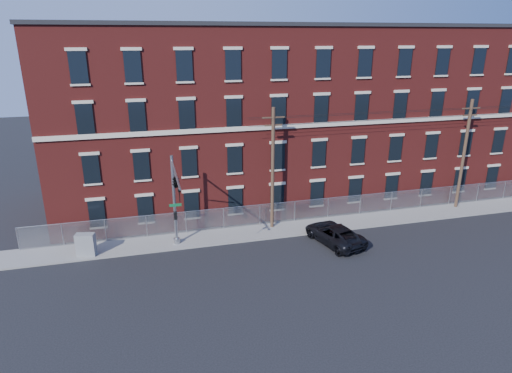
{
  "coord_description": "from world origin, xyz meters",
  "views": [
    {
      "loc": [
        -7.82,
        -26.6,
        15.25
      ],
      "look_at": [
        0.19,
        4.0,
        4.37
      ],
      "focal_mm": 30.69,
      "sensor_mm": 36.0,
      "label": 1
    }
  ],
  "objects_px": {
    "utility_pole_near": "(273,167)",
    "traffic_signal_mast": "(175,188)",
    "utility_cabinet": "(86,245)",
    "pickup_truck": "(334,234)"
  },
  "relations": [
    {
      "from": "utility_pole_near",
      "to": "utility_cabinet",
      "type": "xyz_separation_m",
      "value": [
        -14.53,
        -1.4,
        -4.38
      ]
    },
    {
      "from": "traffic_signal_mast",
      "to": "utility_cabinet",
      "type": "distance_m",
      "value": 8.14
    },
    {
      "from": "traffic_signal_mast",
      "to": "utility_cabinet",
      "type": "bearing_deg",
      "value": 162.82
    },
    {
      "from": "traffic_signal_mast",
      "to": "pickup_truck",
      "type": "relative_size",
      "value": 1.29
    },
    {
      "from": "traffic_signal_mast",
      "to": "utility_cabinet",
      "type": "xyz_separation_m",
      "value": [
        -6.53,
        2.02,
        -4.43
      ]
    },
    {
      "from": "utility_pole_near",
      "to": "utility_cabinet",
      "type": "relative_size",
      "value": 5.99
    },
    {
      "from": "utility_pole_near",
      "to": "traffic_signal_mast",
      "type": "bearing_deg",
      "value": -156.86
    },
    {
      "from": "pickup_truck",
      "to": "traffic_signal_mast",
      "type": "bearing_deg",
      "value": -16.64
    },
    {
      "from": "traffic_signal_mast",
      "to": "utility_pole_near",
      "type": "bearing_deg",
      "value": 23.14
    },
    {
      "from": "traffic_signal_mast",
      "to": "pickup_truck",
      "type": "height_order",
      "value": "traffic_signal_mast"
    }
  ]
}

